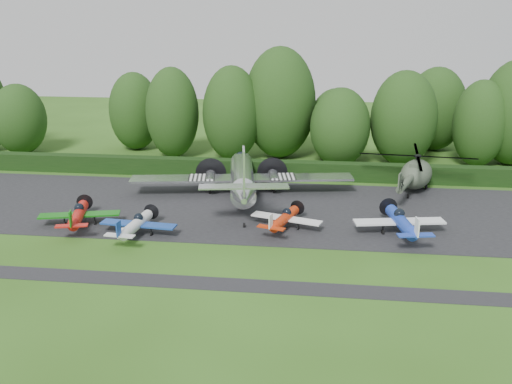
# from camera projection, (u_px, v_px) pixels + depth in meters

# --- Properties ---
(ground) EXTENTS (160.00, 160.00, 0.00)m
(ground) POSITION_uv_depth(u_px,v_px,m) (220.00, 250.00, 45.69)
(ground) COLOR #284914
(ground) RESTS_ON ground
(apron) EXTENTS (70.00, 18.00, 0.01)m
(apron) POSITION_uv_depth(u_px,v_px,m) (239.00, 209.00, 55.15)
(apron) COLOR black
(apron) RESTS_ON ground
(taxiway_verge) EXTENTS (70.00, 2.00, 0.00)m
(taxiway_verge) POSITION_uv_depth(u_px,v_px,m) (205.00, 283.00, 40.01)
(taxiway_verge) COLOR black
(taxiway_verge) RESTS_ON ground
(hedgerow) EXTENTS (90.00, 1.60, 2.00)m
(hedgerow) POSITION_uv_depth(u_px,v_px,m) (253.00, 177.00, 65.56)
(hedgerow) COLOR black
(hedgerow) RESTS_ON ground
(transport_plane) EXTENTS (23.03, 17.66, 7.38)m
(transport_plane) POSITION_uv_depth(u_px,v_px,m) (242.00, 178.00, 57.78)
(transport_plane) COLOR silver
(transport_plane) RESTS_ON ground
(light_plane_red) EXTENTS (7.03, 7.40, 2.70)m
(light_plane_red) POSITION_uv_depth(u_px,v_px,m) (79.00, 215.00, 50.24)
(light_plane_red) COLOR red
(light_plane_red) RESTS_ON ground
(light_plane_white) EXTENTS (6.60, 6.93, 2.53)m
(light_plane_white) POSITION_uv_depth(u_px,v_px,m) (136.00, 224.00, 48.15)
(light_plane_white) COLOR silver
(light_plane_white) RESTS_ON ground
(light_plane_orange) EXTENTS (6.35, 6.67, 2.44)m
(light_plane_orange) POSITION_uv_depth(u_px,v_px,m) (285.00, 218.00, 49.65)
(light_plane_orange) COLOR red
(light_plane_orange) RESTS_ON ground
(light_plane_blue) EXTENTS (7.76, 8.16, 2.98)m
(light_plane_blue) POSITION_uv_depth(u_px,v_px,m) (401.00, 222.00, 48.23)
(light_plane_blue) COLOR #1B39A6
(light_plane_blue) RESTS_ON ground
(helicopter) EXTENTS (12.03, 14.09, 3.87)m
(helicopter) POSITION_uv_depth(u_px,v_px,m) (417.00, 172.00, 60.06)
(helicopter) COLOR #394636
(helicopter) RESTS_ON ground
(tree_0) EXTENTS (8.02, 8.02, 11.60)m
(tree_0) POSITION_uv_depth(u_px,v_px,m) (404.00, 118.00, 69.24)
(tree_0) COLOR black
(tree_0) RESTS_ON ground
(tree_1) EXTENTS (6.69, 6.69, 8.72)m
(tree_1) POSITION_uv_depth(u_px,v_px,m) (335.00, 122.00, 74.88)
(tree_1) COLOR black
(tree_1) RESTS_ON ground
(tree_3) EXTENTS (6.87, 6.87, 10.54)m
(tree_3) POSITION_uv_depth(u_px,v_px,m) (135.00, 111.00, 77.30)
(tree_3) COLOR black
(tree_3) RESTS_ON ground
(tree_4) EXTENTS (6.46, 6.46, 10.57)m
(tree_4) POSITION_uv_depth(u_px,v_px,m) (480.00, 124.00, 68.75)
(tree_4) COLOR black
(tree_4) RESTS_ON ground
(tree_5) EXTENTS (9.12, 9.12, 14.16)m
(tree_5) POSITION_uv_depth(u_px,v_px,m) (280.00, 103.00, 72.43)
(tree_5) COLOR black
(tree_5) RESTS_ON ground
(tree_7) EXTENTS (6.78, 6.78, 11.63)m
(tree_7) POSITION_uv_depth(u_px,v_px,m) (172.00, 113.00, 72.94)
(tree_7) COLOR black
(tree_7) RESTS_ON ground
(tree_8) EXTENTS (7.04, 7.04, 9.30)m
(tree_8) POSITION_uv_depth(u_px,v_px,m) (19.00, 119.00, 75.00)
(tree_8) COLOR black
(tree_8) RESTS_ON ground
(tree_9) EXTENTS (7.35, 7.35, 11.94)m
(tree_9) POSITION_uv_depth(u_px,v_px,m) (232.00, 114.00, 71.53)
(tree_9) COLOR black
(tree_9) RESTS_ON ground
(tree_11) EXTENTS (8.07, 8.07, 11.27)m
(tree_11) POSITION_uv_depth(u_px,v_px,m) (436.00, 109.00, 76.77)
(tree_11) COLOR black
(tree_11) RESTS_ON ground
(tree_12) EXTENTS (7.29, 7.29, 9.62)m
(tree_12) POSITION_uv_depth(u_px,v_px,m) (340.00, 127.00, 68.99)
(tree_12) COLOR black
(tree_12) RESTS_ON ground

